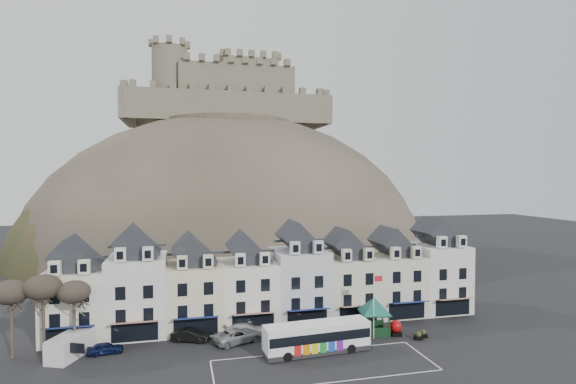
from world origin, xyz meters
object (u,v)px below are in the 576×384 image
at_px(red_buoy, 396,328).
at_px(car_black, 190,335).
at_px(white_van, 70,346).
at_px(bus, 317,336).
at_px(car_white, 245,328).
at_px(car_charcoal, 360,322).
at_px(bus_shelter, 374,305).
at_px(flagpole, 374,302).
at_px(car_navy, 105,348).
at_px(car_silver, 238,335).
at_px(car_maroon, 308,330).

distance_m(red_buoy, car_black, 24.16).
xyz_separation_m(red_buoy, white_van, (-36.25, 2.19, 0.28)).
bearing_deg(bus, car_black, 149.31).
height_order(red_buoy, car_white, red_buoy).
distance_m(bus, car_charcoal, 10.19).
distance_m(bus_shelter, white_van, 34.14).
height_order(flagpole, car_navy, flagpole).
relative_size(bus_shelter, car_black, 1.58).
height_order(car_black, car_silver, car_silver).
xyz_separation_m(flagpole, car_white, (-14.55, 4.91, -3.61)).
relative_size(car_navy, car_white, 0.74).
bearing_deg(car_black, red_buoy, -78.22).
bearing_deg(car_white, car_silver, 163.03).
xyz_separation_m(flagpole, car_charcoal, (-0.15, 3.97, -3.71)).
bearing_deg(flagpole, car_white, 161.36).
relative_size(white_van, car_navy, 1.58).
xyz_separation_m(red_buoy, car_silver, (-18.61, 2.19, -0.13)).
xyz_separation_m(flagpole, car_black, (-21.01, 3.95, -3.61)).
bearing_deg(car_charcoal, red_buoy, -148.30).
xyz_separation_m(car_navy, car_silver, (14.18, 0.00, 0.17)).
bearing_deg(car_black, flagpole, -79.99).
height_order(bus, bus_shelter, bus_shelter).
distance_m(bus, car_silver, 9.41).
relative_size(bus, car_navy, 3.23).
relative_size(car_black, car_silver, 0.77).
bearing_deg(red_buoy, car_navy, 176.18).
height_order(bus, red_buoy, bus).
bearing_deg(car_silver, flagpole, -120.28).
relative_size(car_silver, car_maroon, 1.32).
height_order(bus_shelter, car_maroon, bus_shelter).
bearing_deg(car_maroon, bus, 167.18).
xyz_separation_m(white_van, car_charcoal, (33.24, 1.56, -0.59)).
bearing_deg(car_white, car_charcoal, -85.04).
relative_size(car_navy, car_maroon, 0.85).
bearing_deg(red_buoy, bus, -165.27).
height_order(flagpole, car_maroon, flagpole).
distance_m(car_black, car_white, 6.53).
xyz_separation_m(red_buoy, car_black, (-23.87, 3.73, -0.21)).
relative_size(red_buoy, car_charcoal, 0.49).
xyz_separation_m(bus, car_navy, (-22.08, 5.00, -1.18)).
bearing_deg(car_maroon, car_silver, 83.22).
distance_m(bus_shelter, car_maroon, 8.56).
distance_m(car_navy, car_black, 9.05).
height_order(car_black, car_charcoal, car_black).
relative_size(red_buoy, car_silver, 0.32).
bearing_deg(car_black, bus_shelter, -75.91).
bearing_deg(car_black, car_white, -60.92).
height_order(bus, car_maroon, bus).
bearing_deg(car_charcoal, bus_shelter, -169.16).
xyz_separation_m(car_black, car_charcoal, (20.86, 0.02, -0.10)).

